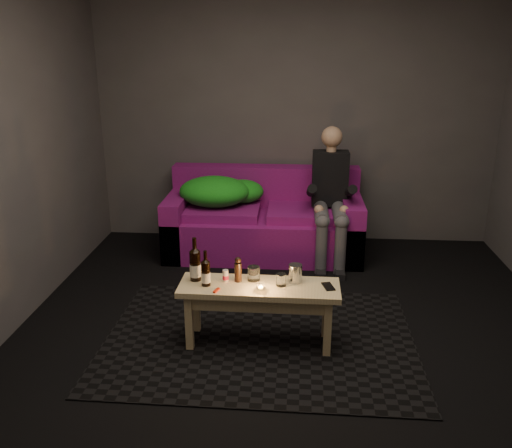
{
  "coord_description": "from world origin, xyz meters",
  "views": [
    {
      "loc": [
        -0.0,
        -3.23,
        2.0
      ],
      "look_at": [
        -0.31,
        1.07,
        0.53
      ],
      "focal_mm": 38.0,
      "sensor_mm": 36.0,
      "label": 1
    }
  ],
  "objects_px": {
    "steel_cup": "(295,273)",
    "beer_bottle_a": "(195,265)",
    "beer_bottle_b": "(206,273)",
    "sofa": "(264,223)",
    "person": "(330,194)",
    "coffee_table": "(259,296)"
  },
  "relations": [
    {
      "from": "sofa",
      "to": "beer_bottle_a",
      "type": "xyz_separation_m",
      "value": [
        -0.37,
        -1.69,
        0.26
      ]
    },
    {
      "from": "sofa",
      "to": "beer_bottle_b",
      "type": "bearing_deg",
      "value": -99.22
    },
    {
      "from": "person",
      "to": "beer_bottle_b",
      "type": "bearing_deg",
      "value": -119.44
    },
    {
      "from": "coffee_table",
      "to": "steel_cup",
      "type": "height_order",
      "value": "steel_cup"
    },
    {
      "from": "coffee_table",
      "to": "steel_cup",
      "type": "bearing_deg",
      "value": 16.79
    },
    {
      "from": "coffee_table",
      "to": "beer_bottle_a",
      "type": "bearing_deg",
      "value": 173.08
    },
    {
      "from": "beer_bottle_a",
      "to": "steel_cup",
      "type": "bearing_deg",
      "value": 1.61
    },
    {
      "from": "coffee_table",
      "to": "beer_bottle_b",
      "type": "distance_m",
      "value": 0.4
    },
    {
      "from": "beer_bottle_a",
      "to": "sofa",
      "type": "bearing_deg",
      "value": 77.6
    },
    {
      "from": "coffee_table",
      "to": "steel_cup",
      "type": "relative_size",
      "value": 8.71
    },
    {
      "from": "sofa",
      "to": "person",
      "type": "relative_size",
      "value": 1.5
    },
    {
      "from": "person",
      "to": "coffee_table",
      "type": "xyz_separation_m",
      "value": [
        -0.56,
        -1.59,
        -0.28
      ]
    },
    {
      "from": "beer_bottle_b",
      "to": "steel_cup",
      "type": "relative_size",
      "value": 1.98
    },
    {
      "from": "beer_bottle_a",
      "to": "steel_cup",
      "type": "distance_m",
      "value": 0.68
    },
    {
      "from": "beer_bottle_a",
      "to": "steel_cup",
      "type": "xyz_separation_m",
      "value": [
        0.68,
        0.02,
        -0.05
      ]
    },
    {
      "from": "sofa",
      "to": "steel_cup",
      "type": "bearing_deg",
      "value": -79.56
    },
    {
      "from": "beer_bottle_b",
      "to": "beer_bottle_a",
      "type": "bearing_deg",
      "value": 136.49
    },
    {
      "from": "sofa",
      "to": "person",
      "type": "distance_m",
      "value": 0.74
    },
    {
      "from": "person",
      "to": "beer_bottle_a",
      "type": "bearing_deg",
      "value": -122.96
    },
    {
      "from": "coffee_table",
      "to": "sofa",
      "type": "bearing_deg",
      "value": 92.23
    },
    {
      "from": "steel_cup",
      "to": "beer_bottle_a",
      "type": "bearing_deg",
      "value": -178.39
    },
    {
      "from": "sofa",
      "to": "coffee_table",
      "type": "distance_m",
      "value": 1.75
    }
  ]
}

